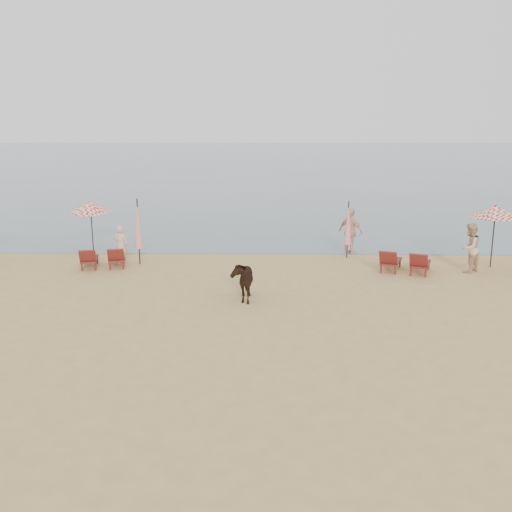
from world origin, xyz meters
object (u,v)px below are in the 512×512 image
Objects in this scene: beachgoer_left at (121,245)px; beachgoer_right_b at (351,231)px; cow at (242,279)px; umbrella_open_right at (495,211)px; umbrella_closed_right at (348,223)px; beachgoer_right_a at (470,248)px; lounger_cluster_right at (405,262)px; umbrella_open_left_b at (91,207)px; umbrella_closed_left at (138,224)px; lounger_cluster_left at (103,258)px.

beachgoer_right_b is (9.12, 2.05, 0.19)m from beachgoer_left.
umbrella_open_right is at bearing 21.25° from cow.
umbrella_closed_right is 1.28× the size of beachgoer_right_a.
lounger_cluster_right is 0.92× the size of umbrella_closed_right.
umbrella_open_right is (3.48, 0.89, 1.74)m from lounger_cluster_right.
beachgoer_right_b is (10.99, -0.49, -0.94)m from umbrella_open_left_b.
umbrella_closed_left reaches higher than beachgoer_left.
beachgoer_right_a is (4.15, -2.21, -0.52)m from umbrella_closed_right.
lounger_cluster_left is 1.23× the size of cow.
lounger_cluster_left is at bearing -44.90° from beachgoer_right_a.
cow is at bearing -152.57° from umbrella_open_right.
umbrella_closed_right is at bearing -1.42° from lounger_cluster_left.
beachgoer_left is (-10.68, 1.00, 0.36)m from lounger_cluster_right.
umbrella_closed_left is at bearing -59.19° from umbrella_open_left_b.
beachgoer_right_a is at bearing 19.87° from cow.
umbrella_closed_left is at bearing -165.85° from lounger_cluster_right.
beachgoer_right_b is (4.27, 6.42, 0.32)m from cow.
beachgoer_right_a is (13.64, -0.36, 0.51)m from lounger_cluster_left.
cow is 6.52m from beachgoer_left.
lounger_cluster_right is 0.90× the size of umbrella_open_right.
umbrella_closed_left reaches higher than beachgoer_right_b.
beachgoer_left is at bearing -164.62° from lounger_cluster_right.
umbrella_open_left_b is at bearing -56.22° from beachgoer_right_a.
beachgoer_left is at bearing 27.47° from lounger_cluster_left.
umbrella_open_left_b is 16.26m from umbrella_open_right.
lounger_cluster_left is 0.88× the size of lounger_cluster_right.
lounger_cluster_right is 3.99m from umbrella_open_right.
umbrella_closed_left is (1.26, 0.65, 1.18)m from lounger_cluster_left.
umbrella_open_left_b reaches higher than beachgoer_right_b.
umbrella_open_left_b is at bearing 136.75° from umbrella_closed_left.
cow reaches higher than lounger_cluster_left.
umbrella_open_right reaches higher than beachgoer_left.
umbrella_closed_right reaches higher than cow.
beachgoer_right_a is (2.37, 0.15, 0.49)m from lounger_cluster_right.
umbrella_closed_left is 1.05m from beachgoer_left.
umbrella_open_right is 10.36m from cow.
umbrella_open_right reaches higher than lounger_cluster_left.
beachgoer_right_b reaches higher than lounger_cluster_left.
umbrella_open_right is 5.62m from beachgoer_right_b.
lounger_cluster_right is at bearing -39.78° from beachgoer_right_a.
beachgoer_right_b is (8.45, 1.90, -0.61)m from umbrella_closed_left.
umbrella_open_left_b is at bearing 40.94° from beachgoer_right_b.
beachgoer_right_b reaches higher than lounger_cluster_right.
beachgoer_left is (-8.90, -1.36, -0.66)m from umbrella_closed_right.
lounger_cluster_left is 6.68m from cow.
umbrella_closed_left is at bearing -155.98° from beachgoer_left.
umbrella_open_right is at bearing -159.69° from beachgoer_right_b.
beachgoer_right_a reaches higher than beachgoer_left.
lounger_cluster_left is 0.86× the size of umbrella_open_left_b.
umbrella_closed_right is 1.50× the size of beachgoer_left.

